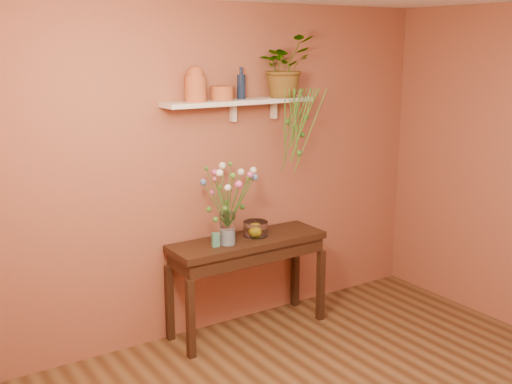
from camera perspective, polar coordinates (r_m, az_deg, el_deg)
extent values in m
cube|color=#9F513C|center=(5.22, -2.71, 2.02)|extent=(4.00, 0.04, 2.70)
cube|color=#9F513C|center=(2.68, -18.20, -9.69)|extent=(0.04, 4.00, 2.70)
cube|color=#311E13|center=(5.20, -0.77, -4.52)|extent=(1.33, 0.43, 0.06)
cube|color=#311E13|center=(5.22, -0.76, -5.42)|extent=(1.28, 0.39, 0.11)
cube|color=#311E13|center=(4.92, -5.96, -11.41)|extent=(0.06, 0.06, 0.64)
cube|color=#311E13|center=(5.56, 5.89, -8.41)|extent=(0.06, 0.06, 0.64)
cube|color=#311E13|center=(5.22, -7.85, -9.95)|extent=(0.06, 0.06, 0.64)
cube|color=#311E13|center=(5.83, 3.59, -7.31)|extent=(0.06, 0.06, 0.64)
cube|color=white|center=(5.05, -1.53, 8.19)|extent=(1.30, 0.24, 0.04)
cube|color=white|center=(5.14, -2.08, 7.24)|extent=(0.04, 0.05, 0.15)
cube|color=white|center=(5.36, 1.61, 7.49)|extent=(0.04, 0.05, 0.15)
cylinder|color=#C05A37|center=(4.85, -5.52, 9.29)|extent=(0.19, 0.19, 0.19)
sphere|color=#C05A37|center=(4.84, -5.55, 10.59)|extent=(0.13, 0.13, 0.13)
cylinder|color=#C05A37|center=(4.99, -3.14, 8.95)|extent=(0.18, 0.18, 0.11)
cylinder|color=#111E39|center=(5.08, -1.35, 9.52)|extent=(0.08, 0.08, 0.19)
cylinder|color=#111E39|center=(5.07, -1.36, 10.94)|extent=(0.03, 0.03, 0.06)
imported|color=#386F24|center=(5.26, 2.58, 11.33)|extent=(0.52, 0.47, 0.50)
cylinder|color=#386F24|center=(5.15, 3.30, 7.59)|extent=(0.06, 0.18, 0.32)
cylinder|color=#45942B|center=(5.19, 4.22, 5.92)|extent=(0.02, 0.31, 0.63)
cylinder|color=#45942B|center=(5.19, 4.33, 6.05)|extent=(0.11, 0.23, 0.60)
cylinder|color=#386F24|center=(5.27, 4.49, 7.62)|extent=(0.14, 0.10, 0.34)
cylinder|color=#45942B|center=(5.17, 3.63, 5.92)|extent=(0.16, 0.15, 0.62)
cylinder|color=#45942B|center=(5.23, 4.93, 5.51)|extent=(0.20, 0.18, 0.71)
cylinder|color=#386F24|center=(5.20, 3.51, 7.25)|extent=(0.12, 0.05, 0.39)
cylinder|color=#45942B|center=(5.26, 3.98, 6.76)|extent=(0.12, 0.04, 0.49)
cylinder|color=#45942B|center=(5.21, 4.08, 5.98)|extent=(0.12, 0.10, 0.62)
cylinder|color=#386F24|center=(5.20, 4.19, 7.58)|extent=(0.16, 0.07, 0.33)
cylinder|color=#45942B|center=(5.09, 2.67, 6.66)|extent=(0.10, 0.12, 0.48)
cylinder|color=#45942B|center=(5.22, 3.57, 7.58)|extent=(0.08, 0.08, 0.34)
cylinder|color=#386F24|center=(5.20, 3.31, 5.51)|extent=(0.12, 0.14, 0.71)
cylinder|color=#45942B|center=(5.18, 3.58, 6.65)|extent=(0.02, 0.11, 0.49)
cylinder|color=#45942B|center=(5.20, 4.67, 7.18)|extent=(0.12, 0.19, 0.40)
cylinder|color=#386F24|center=(5.20, 3.66, 6.92)|extent=(0.04, 0.14, 0.45)
cylinder|color=#45942B|center=(5.18, 3.44, 7.09)|extent=(0.02, 0.18, 0.42)
cylinder|color=#45942B|center=(5.20, 3.43, 7.53)|extent=(0.13, 0.12, 0.34)
cylinder|color=#386F24|center=(5.08, 2.63, 5.81)|extent=(0.14, 0.18, 0.62)
cylinder|color=#45942B|center=(5.16, 3.18, 7.48)|extent=(0.12, 0.10, 0.35)
sphere|color=#386F24|center=(5.20, 3.97, 3.55)|extent=(0.05, 0.05, 0.05)
sphere|color=#386F24|center=(5.22, 4.56, 6.76)|extent=(0.05, 0.05, 0.05)
sphere|color=#386F24|center=(5.29, 4.24, 5.21)|extent=(0.05, 0.05, 0.05)
sphere|color=#386F24|center=(5.18, 2.86, 6.40)|extent=(0.05, 0.05, 0.05)
cylinder|color=white|center=(5.00, -2.60, -3.33)|extent=(0.13, 0.13, 0.26)
cylinder|color=silver|center=(5.02, -2.60, -4.07)|extent=(0.12, 0.12, 0.13)
cylinder|color=#386B28|center=(4.81, -2.11, -1.30)|extent=(0.07, 0.30, 0.41)
sphere|color=#C74B8D|center=(4.62, -1.57, 0.69)|extent=(0.06, 0.06, 0.06)
cylinder|color=#386B28|center=(4.88, -1.60, -0.83)|extent=(0.09, 0.21, 0.45)
sphere|color=#C74B8D|center=(4.77, -0.55, 1.59)|extent=(0.05, 0.05, 0.05)
cylinder|color=#386B28|center=(4.92, -1.38, -0.93)|extent=(0.16, 0.16, 0.41)
sphere|color=#5170B5|center=(4.86, -0.13, 1.34)|extent=(0.05, 0.05, 0.05)
cylinder|color=#386B28|center=(4.95, -1.64, -0.94)|extent=(0.15, 0.09, 0.40)
sphere|color=#386F24|center=(4.91, -0.67, 1.30)|extent=(0.04, 0.04, 0.04)
cylinder|color=#386B28|center=(5.01, -1.46, -0.88)|extent=(0.24, 0.01, 0.38)
sphere|color=#C74B8D|center=(5.02, -0.32, 1.37)|extent=(0.04, 0.04, 0.04)
cylinder|color=#386B28|center=(5.01, -1.43, -0.56)|extent=(0.25, 0.01, 0.43)
sphere|color=white|center=(5.03, -0.26, 1.99)|extent=(0.05, 0.05, 0.05)
cylinder|color=#386B28|center=(5.02, -1.99, -0.64)|extent=(0.18, 0.09, 0.41)
sphere|color=white|center=(5.06, -1.39, 1.83)|extent=(0.06, 0.06, 0.06)
cylinder|color=#386B28|center=(5.01, -2.47, -0.27)|extent=(0.10, 0.12, 0.48)
sphere|color=#4F8A2D|center=(5.03, -2.34, 2.58)|extent=(0.04, 0.04, 0.04)
cylinder|color=#386B28|center=(4.99, -2.84, -0.37)|extent=(0.03, 0.11, 0.47)
sphere|color=white|center=(4.99, -3.07, 2.40)|extent=(0.06, 0.06, 0.06)
cylinder|color=#386B28|center=(5.00, -2.98, -1.36)|extent=(0.01, 0.12, 0.30)
sphere|color=#4F8A2D|center=(5.01, -3.35, 0.41)|extent=(0.04, 0.04, 0.04)
cylinder|color=#386B28|center=(5.01, -3.30, -1.59)|extent=(0.06, 0.15, 0.26)
sphere|color=#C74B8D|center=(5.03, -4.00, -0.05)|extent=(0.04, 0.04, 0.04)
cylinder|color=#386B28|center=(4.97, -3.19, -0.67)|extent=(0.06, 0.11, 0.43)
sphere|color=#C74B8D|center=(4.95, -3.78, 1.81)|extent=(0.05, 0.05, 0.05)
cylinder|color=#386B28|center=(4.95, -3.70, -1.14)|extent=(0.17, 0.09, 0.37)
sphere|color=#5170B5|center=(4.90, -4.82, 0.89)|extent=(0.05, 0.05, 0.05)
cylinder|color=#386B28|center=(4.92, -3.56, -0.53)|extent=(0.17, 0.05, 0.48)
sphere|color=#386F24|center=(4.85, -4.54, 2.15)|extent=(0.03, 0.03, 0.03)
cylinder|color=#386B28|center=(4.90, -3.17, -1.02)|extent=(0.14, 0.05, 0.41)
sphere|color=#C74B8D|center=(4.80, -3.76, 1.18)|extent=(0.03, 0.03, 0.03)
cylinder|color=#386B28|center=(4.85, -2.96, -0.77)|extent=(0.15, 0.14, 0.48)
sphere|color=white|center=(4.70, -3.33, 1.74)|extent=(0.06, 0.06, 0.06)
cylinder|color=#386B28|center=(4.88, -2.60, -1.42)|extent=(0.08, 0.15, 0.36)
sphere|color=white|center=(4.76, -2.59, 0.39)|extent=(0.05, 0.05, 0.05)
cylinder|color=#386B28|center=(4.88, -2.37, -0.87)|extent=(0.03, 0.13, 0.44)
sphere|color=#4F8A2D|center=(4.78, -2.12, 1.49)|extent=(0.05, 0.05, 0.05)
sphere|color=#386F24|center=(4.89, -4.31, -1.59)|extent=(0.05, 0.05, 0.05)
sphere|color=#386F24|center=(5.08, -2.67, -0.96)|extent=(0.05, 0.05, 0.05)
sphere|color=#386F24|center=(4.83, -2.86, -1.51)|extent=(0.05, 0.05, 0.05)
sphere|color=#386F24|center=(5.07, -1.24, -1.36)|extent=(0.05, 0.05, 0.05)
sphere|color=#386F24|center=(4.85, -3.69, -2.51)|extent=(0.05, 0.05, 0.05)
sphere|color=#386F24|center=(5.06, -2.11, -2.24)|extent=(0.05, 0.05, 0.05)
cylinder|color=white|center=(5.23, -0.04, -3.36)|extent=(0.21, 0.21, 0.12)
cylinder|color=white|center=(5.25, -0.04, -3.95)|extent=(0.20, 0.20, 0.01)
sphere|color=gold|center=(5.22, -0.07, -3.57)|extent=(0.09, 0.09, 0.09)
cube|color=#2D6B7E|center=(4.97, -3.70, -4.36)|extent=(0.06, 0.05, 0.11)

